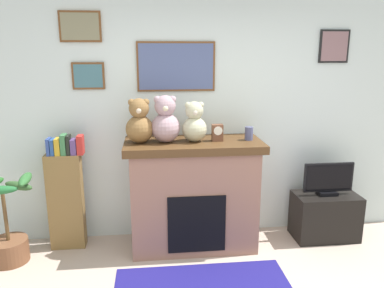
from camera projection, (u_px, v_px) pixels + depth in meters
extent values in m
cube|color=silver|center=(206.00, 121.00, 4.16)|extent=(5.20, 0.12, 2.60)
cube|color=brown|center=(176.00, 67.00, 3.91)|extent=(0.82, 0.02, 0.51)
cube|color=#4B5987|center=(176.00, 67.00, 3.90)|extent=(0.78, 0.00, 0.47)
cube|color=brown|center=(80.00, 26.00, 3.72)|extent=(0.41, 0.02, 0.30)
cube|color=#7D795B|center=(80.00, 26.00, 3.71)|extent=(0.37, 0.00, 0.26)
cube|color=brown|center=(88.00, 76.00, 3.84)|extent=(0.33, 0.02, 0.27)
cube|color=#406C77|center=(88.00, 76.00, 3.83)|extent=(0.29, 0.00, 0.23)
cube|color=black|center=(334.00, 46.00, 4.04)|extent=(0.33, 0.02, 0.35)
cube|color=#846266|center=(335.00, 46.00, 4.03)|extent=(0.29, 0.00, 0.31)
cube|color=#926655|center=(193.00, 198.00, 3.98)|extent=(1.28, 0.60, 1.08)
cube|color=#4F331A|center=(193.00, 145.00, 3.84)|extent=(1.40, 0.66, 0.08)
cube|color=black|center=(197.00, 224.00, 3.72)|extent=(0.58, 0.02, 0.59)
cube|color=olive|center=(66.00, 202.00, 3.94)|extent=(0.35, 0.16, 1.03)
cube|color=#2E458C|center=(49.00, 147.00, 3.79)|extent=(0.03, 0.13, 0.17)
cube|color=#274B8D|center=(53.00, 147.00, 3.79)|extent=(0.04, 0.13, 0.16)
cube|color=gold|center=(58.00, 146.00, 3.79)|extent=(0.05, 0.13, 0.17)
cube|color=#397444|center=(64.00, 144.00, 3.80)|extent=(0.05, 0.13, 0.21)
cube|color=black|center=(69.00, 145.00, 3.80)|extent=(0.03, 0.13, 0.20)
cube|color=#573D73|center=(74.00, 147.00, 3.81)|extent=(0.06, 0.13, 0.16)
cube|color=#B62924|center=(80.00, 145.00, 3.82)|extent=(0.06, 0.13, 0.19)
cylinder|color=brown|center=(10.00, 251.00, 3.74)|extent=(0.36, 0.36, 0.23)
cylinder|color=brown|center=(5.00, 216.00, 3.65)|extent=(0.04, 0.04, 0.51)
ellipsoid|color=#2E6730|center=(25.00, 179.00, 3.61)|extent=(0.13, 0.37, 0.08)
ellipsoid|color=#34592C|center=(19.00, 186.00, 3.76)|extent=(0.36, 0.27, 0.08)
cube|color=black|center=(325.00, 216.00, 4.20)|extent=(0.70, 0.40, 0.51)
cube|color=black|center=(327.00, 193.00, 4.14)|extent=(0.20, 0.14, 0.04)
cube|color=black|center=(328.00, 177.00, 4.09)|extent=(0.55, 0.03, 0.32)
cube|color=black|center=(329.00, 178.00, 4.08)|extent=(0.51, 0.00, 0.28)
cylinder|color=#4C517A|center=(249.00, 133.00, 3.86)|extent=(0.08, 0.08, 0.14)
cube|color=brown|center=(217.00, 133.00, 3.82)|extent=(0.11, 0.08, 0.17)
cylinder|color=white|center=(218.00, 131.00, 3.77)|extent=(0.09, 0.01, 0.09)
sphere|color=brown|center=(140.00, 129.00, 3.72)|extent=(0.28, 0.28, 0.28)
sphere|color=brown|center=(139.00, 108.00, 3.67)|extent=(0.20, 0.20, 0.20)
sphere|color=brown|center=(132.00, 102.00, 3.65)|extent=(0.07, 0.07, 0.07)
sphere|color=brown|center=(146.00, 102.00, 3.67)|extent=(0.07, 0.07, 0.07)
sphere|color=beige|center=(139.00, 111.00, 3.60)|extent=(0.06, 0.06, 0.06)
sphere|color=#A98A94|center=(165.00, 128.00, 3.75)|extent=(0.29, 0.29, 0.29)
sphere|color=#A98A94|center=(165.00, 106.00, 3.70)|extent=(0.21, 0.21, 0.21)
sphere|color=#A98A94|center=(157.00, 100.00, 3.67)|extent=(0.07, 0.07, 0.07)
sphere|color=#A98A94|center=(173.00, 99.00, 3.69)|extent=(0.07, 0.07, 0.07)
sphere|color=beige|center=(165.00, 108.00, 3.62)|extent=(0.06, 0.06, 0.06)
sphere|color=#BAB997|center=(194.00, 129.00, 3.78)|extent=(0.25, 0.25, 0.25)
sphere|color=#BAB997|center=(194.00, 110.00, 3.74)|extent=(0.18, 0.18, 0.18)
sphere|color=#BAB997|center=(188.00, 105.00, 3.72)|extent=(0.06, 0.06, 0.06)
sphere|color=#BAB997|center=(201.00, 105.00, 3.73)|extent=(0.06, 0.06, 0.06)
sphere|color=beige|center=(195.00, 113.00, 3.67)|extent=(0.05, 0.05, 0.05)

